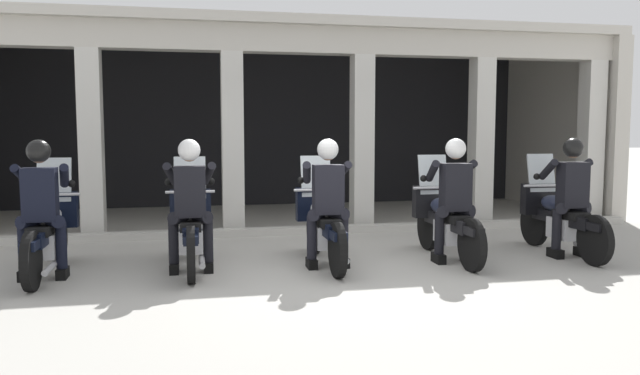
{
  "coord_description": "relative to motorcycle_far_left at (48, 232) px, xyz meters",
  "views": [
    {
      "loc": [
        -1.62,
        -7.39,
        1.7
      ],
      "look_at": [
        0.0,
        0.41,
        0.95
      ],
      "focal_mm": 34.86,
      "sensor_mm": 36.0,
      "label": 1
    }
  ],
  "objects": [
    {
      "name": "kerb_strip",
      "position": [
        3.44,
        2.11,
        -0.44
      ],
      "size": [
        11.64,
        0.24,
        0.12
      ],
      "primitive_type": "cube",
      "color": "#B7B5AD",
      "rests_on": "ground"
    },
    {
      "name": "police_officer_center",
      "position": [
        3.28,
        -0.35,
        0.44
      ],
      "size": [
        0.63,
        0.61,
        1.58
      ],
      "rotation": [
        0.0,
        0.0,
        0.05
      ],
      "color": "black",
      "rests_on": "ground"
    },
    {
      "name": "police_officer_far_right",
      "position": [
        6.57,
        -0.39,
        0.44
      ],
      "size": [
        0.63,
        0.61,
        1.58
      ],
      "rotation": [
        0.0,
        0.0,
        0.07
      ],
      "color": "black",
      "rests_on": "ground"
    },
    {
      "name": "motorcycle_left",
      "position": [
        1.64,
        0.0,
        0.0
      ],
      "size": [
        0.62,
        2.04,
        1.35
      ],
      "rotation": [
        0.0,
        0.0,
        0.2
      ],
      "color": "black",
      "rests_on": "ground"
    },
    {
      "name": "police_officer_left",
      "position": [
        1.64,
        -0.28,
        0.44
      ],
      "size": [
        0.63,
        0.61,
        1.58
      ],
      "rotation": [
        0.0,
        0.0,
        0.2
      ],
      "color": "black",
      "rests_on": "ground"
    },
    {
      "name": "motorcycle_far_right",
      "position": [
        6.57,
        -0.11,
        0.0
      ],
      "size": [
        0.62,
        2.04,
        1.35
      ],
      "rotation": [
        0.0,
        0.0,
        0.07
      ],
      "color": "black",
      "rests_on": "ground"
    },
    {
      "name": "motorcycle_center",
      "position": [
        3.29,
        -0.07,
        0.0
      ],
      "size": [
        0.62,
        2.04,
        1.35
      ],
      "rotation": [
        0.0,
        0.0,
        0.05
      ],
      "color": "black",
      "rests_on": "ground"
    },
    {
      "name": "motorcycle_far_left",
      "position": [
        0.0,
        0.0,
        0.0
      ],
      "size": [
        0.62,
        2.04,
        1.35
      ],
      "rotation": [
        0.0,
        0.0,
        0.07
      ],
      "color": "black",
      "rests_on": "ground"
    },
    {
      "name": "police_officer_far_left",
      "position": [
        -0.0,
        -0.28,
        0.44
      ],
      "size": [
        0.63,
        0.61,
        1.58
      ],
      "rotation": [
        0.0,
        0.0,
        0.07
      ],
      "color": "black",
      "rests_on": "ground"
    },
    {
      "name": "ground_plane",
      "position": [
        3.28,
        2.69,
        -0.5
      ],
      "size": [
        80.0,
        80.0,
        0.0
      ],
      "primitive_type": "plane",
      "color": "#A8A59E"
    },
    {
      "name": "station_building",
      "position": [
        3.44,
        4.78,
        1.74
      ],
      "size": [
        12.14,
        4.28,
        3.55
      ],
      "color": "black",
      "rests_on": "ground"
    },
    {
      "name": "police_officer_right",
      "position": [
        4.93,
        -0.38,
        0.44
      ],
      "size": [
        0.63,
        0.61,
        1.58
      ],
      "rotation": [
        0.0,
        0.0,
        0.1
      ],
      "color": "black",
      "rests_on": "ground"
    },
    {
      "name": "motorcycle_right",
      "position": [
        4.93,
        -0.1,
        0.0
      ],
      "size": [
        0.62,
        2.04,
        1.35
      ],
      "rotation": [
        0.0,
        0.0,
        0.1
      ],
      "color": "black",
      "rests_on": "ground"
    }
  ]
}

